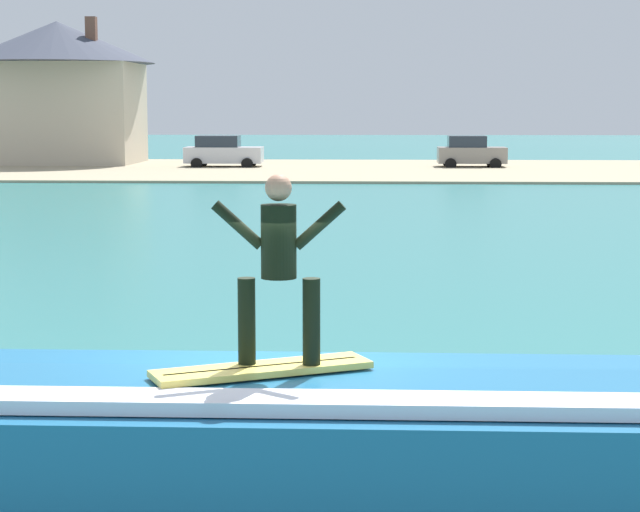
{
  "coord_description": "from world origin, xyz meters",
  "views": [
    {
      "loc": [
        0.97,
        -11.09,
        3.52
      ],
      "look_at": [
        0.27,
        4.29,
        1.5
      ],
      "focal_mm": 64.29,
      "sensor_mm": 36.0,
      "label": 1
    }
  ],
  "objects_px": {
    "car_near_shore": "(223,152)",
    "house_with_chimney": "(58,81)",
    "surfboard": "(262,369)",
    "car_far_shore": "(470,152)",
    "surfer": "(279,259)",
    "wave_crest": "(293,437)"
  },
  "relations": [
    {
      "from": "car_near_shore",
      "to": "surfer",
      "type": "bearing_deg",
      "value": -82.03
    },
    {
      "from": "wave_crest",
      "to": "surfboard",
      "type": "relative_size",
      "value": 4.46
    },
    {
      "from": "wave_crest",
      "to": "surfer",
      "type": "xyz_separation_m",
      "value": [
        -0.13,
        0.03,
        1.63
      ]
    },
    {
      "from": "car_near_shore",
      "to": "car_far_shore",
      "type": "height_order",
      "value": "same"
    },
    {
      "from": "wave_crest",
      "to": "car_far_shore",
      "type": "relative_size",
      "value": 2.34
    },
    {
      "from": "surfboard",
      "to": "car_far_shore",
      "type": "relative_size",
      "value": 0.52
    },
    {
      "from": "house_with_chimney",
      "to": "car_near_shore",
      "type": "bearing_deg",
      "value": -18.44
    },
    {
      "from": "car_near_shore",
      "to": "car_far_shore",
      "type": "relative_size",
      "value": 1.14
    },
    {
      "from": "car_near_shore",
      "to": "house_with_chimney",
      "type": "distance_m",
      "value": 11.54
    },
    {
      "from": "car_near_shore",
      "to": "house_with_chimney",
      "type": "relative_size",
      "value": 0.38
    },
    {
      "from": "car_far_shore",
      "to": "house_with_chimney",
      "type": "relative_size",
      "value": 0.33
    },
    {
      "from": "car_near_shore",
      "to": "house_with_chimney",
      "type": "height_order",
      "value": "house_with_chimney"
    },
    {
      "from": "surfboard",
      "to": "surfer",
      "type": "height_order",
      "value": "surfer"
    },
    {
      "from": "surfer",
      "to": "car_far_shore",
      "type": "distance_m",
      "value": 55.38
    },
    {
      "from": "surfer",
      "to": "house_with_chimney",
      "type": "xyz_separation_m",
      "value": [
        -17.9,
        58.03,
        2.82
      ]
    },
    {
      "from": "surfboard",
      "to": "house_with_chimney",
      "type": "distance_m",
      "value": 60.88
    },
    {
      "from": "surfer",
      "to": "car_near_shore",
      "type": "bearing_deg",
      "value": 97.97
    },
    {
      "from": "surfer",
      "to": "car_far_shore",
      "type": "height_order",
      "value": "surfer"
    },
    {
      "from": "car_far_shore",
      "to": "house_with_chimney",
      "type": "height_order",
      "value": "house_with_chimney"
    },
    {
      "from": "surfer",
      "to": "house_with_chimney",
      "type": "height_order",
      "value": "house_with_chimney"
    },
    {
      "from": "wave_crest",
      "to": "car_far_shore",
      "type": "bearing_deg",
      "value": 83.52
    },
    {
      "from": "car_near_shore",
      "to": "surfboard",
      "type": "bearing_deg",
      "value": -82.19
    }
  ]
}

